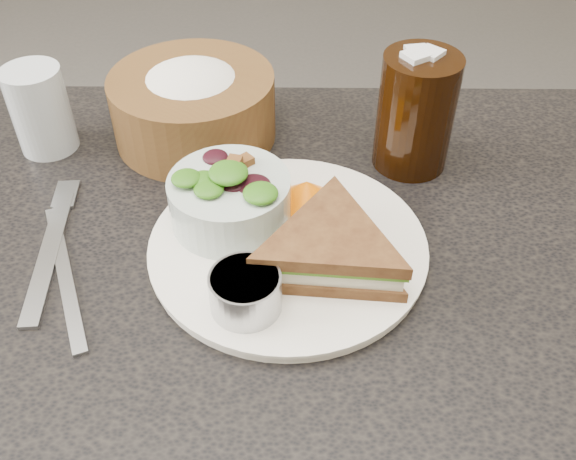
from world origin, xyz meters
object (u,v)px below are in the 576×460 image
Objects in this scene: dinner_plate at (288,247)px; salad_bowl at (229,193)px; dining_table at (243,449)px; bread_basket at (193,96)px; water_glass at (40,110)px; cola_glass at (416,108)px; dressing_ramekin at (246,292)px; sandwich at (330,249)px.

salad_bowl is at bearing 149.94° from dinner_plate.
bread_basket reaches higher than dining_table.
water_glass is (-0.24, 0.20, 0.43)m from dining_table.
salad_bowl is 0.28m from water_glass.
dinner_plate is at bearing -132.48° from cola_glass.
salad_bowl is 0.63× the size of bread_basket.
cola_glass is 0.44m from water_glass.
dressing_ramekin is at bearing -79.22° from salad_bowl.
cola_glass is (0.18, 0.24, 0.04)m from dressing_ramekin.
salad_bowl is 1.91× the size of dressing_ramekin.
dressing_ramekin is (-0.08, -0.05, -0.00)m from sandwich.
dressing_ramekin is at bearing -45.98° from water_glass.
water_glass reaches higher than dinner_plate.
sandwich is 2.59× the size of dressing_ramekin.
dinner_plate is 1.40× the size of bread_basket.
dressing_ramekin is 0.63× the size of water_glass.
bread_basket is (-0.08, 0.30, 0.02)m from dressing_ramekin.
dinner_plate is 0.06m from sandwich.
water_glass reaches higher than sandwich.
dinner_plate is 2.67× the size of water_glass.
salad_bowl is (0.00, 0.05, 0.42)m from dining_table.
water_glass reaches higher than dressing_ramekin.
dining_table is 9.48× the size of water_glass.
dressing_ramekin is 0.31m from cola_glass.
sandwich is 0.22m from cola_glass.
bread_basket is at bearing 103.56° from dining_table.
dinner_plate is at bearing 146.30° from sandwich.
bread_basket is (-0.06, 0.23, 0.43)m from dining_table.
cola_glass reaches higher than water_glass.
bread_basket is (-0.06, 0.18, 0.01)m from salad_bowl.
dressing_ramekin is (-0.04, -0.09, 0.03)m from dinner_plate.
salad_bowl is 0.18m from bread_basket.
dinner_plate is at bearing -60.48° from bread_basket.
dining_table is 0.49m from bread_basket.
salad_bowl is (-0.06, 0.04, 0.04)m from dinner_plate.
sandwich is at bearing -32.59° from water_glass.
cola_glass is at bearing -3.49° from water_glass.
dining_table is at bearing -139.61° from cola_glass.
cola_glass is at bearing 40.39° from dining_table.
sandwich is at bearing -56.61° from bread_basket.
cola_glass reaches higher than salad_bowl.
bread_basket is (-0.16, 0.24, 0.02)m from sandwich.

